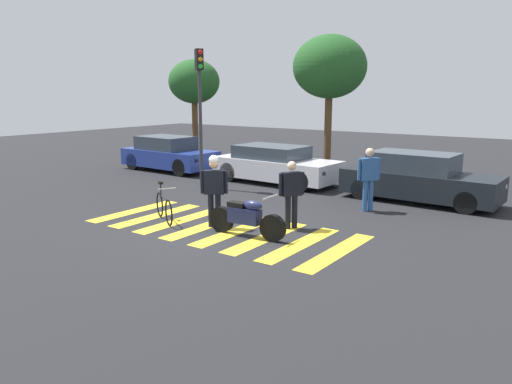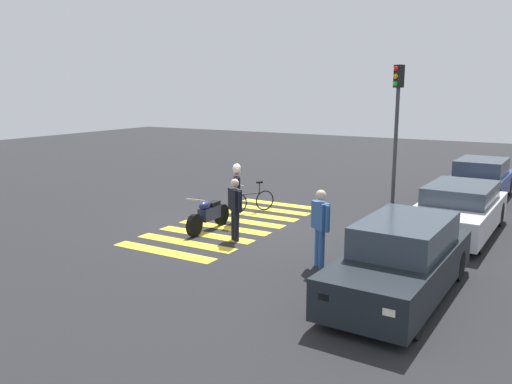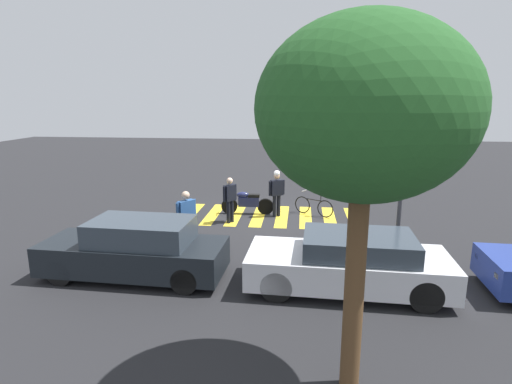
{
  "view_description": "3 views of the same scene",
  "coord_description": "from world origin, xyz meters",
  "px_view_note": "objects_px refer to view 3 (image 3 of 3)",
  "views": [
    {
      "loc": [
        7.46,
        -9.09,
        3.3
      ],
      "look_at": [
        0.32,
        1.04,
        0.78
      ],
      "focal_mm": 34.58,
      "sensor_mm": 36.0,
      "label": 1
    },
    {
      "loc": [
        12.78,
        8.29,
        3.99
      ],
      "look_at": [
        0.88,
        1.35,
        1.27
      ],
      "focal_mm": 36.76,
      "sensor_mm": 36.0,
      "label": 2
    },
    {
      "loc": [
        -1.11,
        15.23,
        4.47
      ],
      "look_at": [
        0.45,
        1.02,
        1.17
      ],
      "focal_mm": 28.83,
      "sensor_mm": 36.0,
      "label": 3
    }
  ],
  "objects_px": {
    "officer_on_foot": "(230,197)",
    "car_black_suv": "(136,250)",
    "officer_by_motorcycle": "(277,190)",
    "leaning_bicycle": "(314,206)",
    "pedestrian_bystander": "(186,216)",
    "car_white_van": "(350,263)",
    "traffic_light_pole": "(404,148)",
    "police_motorcycle": "(248,203)"
  },
  "relations": [
    {
      "from": "pedestrian_bystander",
      "to": "officer_by_motorcycle",
      "type": "bearing_deg",
      "value": -123.14
    },
    {
      "from": "officer_by_motorcycle",
      "to": "pedestrian_bystander",
      "type": "distance_m",
      "value": 4.5
    },
    {
      "from": "police_motorcycle",
      "to": "officer_on_foot",
      "type": "bearing_deg",
      "value": 68.01
    },
    {
      "from": "police_motorcycle",
      "to": "car_black_suv",
      "type": "relative_size",
      "value": 0.44
    },
    {
      "from": "car_white_van",
      "to": "traffic_light_pole",
      "type": "height_order",
      "value": "traffic_light_pole"
    },
    {
      "from": "pedestrian_bystander",
      "to": "officer_on_foot",
      "type": "bearing_deg",
      "value": -106.43
    },
    {
      "from": "officer_on_foot",
      "to": "officer_by_motorcycle",
      "type": "xyz_separation_m",
      "value": [
        -1.63,
        -0.97,
        0.09
      ]
    },
    {
      "from": "officer_by_motorcycle",
      "to": "car_black_suv",
      "type": "xyz_separation_m",
      "value": [
        3.21,
        5.81,
        -0.33
      ]
    },
    {
      "from": "traffic_light_pole",
      "to": "car_white_van",
      "type": "bearing_deg",
      "value": 55.47
    },
    {
      "from": "leaning_bicycle",
      "to": "pedestrian_bystander",
      "type": "height_order",
      "value": "pedestrian_bystander"
    },
    {
      "from": "traffic_light_pole",
      "to": "pedestrian_bystander",
      "type": "bearing_deg",
      "value": 0.81
    },
    {
      "from": "pedestrian_bystander",
      "to": "traffic_light_pole",
      "type": "relative_size",
      "value": 0.38
    },
    {
      "from": "car_black_suv",
      "to": "traffic_light_pole",
      "type": "xyz_separation_m",
      "value": [
        -6.87,
        -2.13,
        2.42
      ]
    },
    {
      "from": "officer_by_motorcycle",
      "to": "car_white_van",
      "type": "xyz_separation_m",
      "value": [
        -2.08,
        5.98,
        -0.37
      ]
    },
    {
      "from": "leaning_bicycle",
      "to": "officer_by_motorcycle",
      "type": "bearing_deg",
      "value": 13.26
    },
    {
      "from": "car_white_van",
      "to": "car_black_suv",
      "type": "distance_m",
      "value": 5.3
    },
    {
      "from": "pedestrian_bystander",
      "to": "car_black_suv",
      "type": "bearing_deg",
      "value": 69.75
    },
    {
      "from": "officer_by_motorcycle",
      "to": "traffic_light_pole",
      "type": "height_order",
      "value": "traffic_light_pole"
    },
    {
      "from": "police_motorcycle",
      "to": "traffic_light_pole",
      "type": "height_order",
      "value": "traffic_light_pole"
    },
    {
      "from": "officer_on_foot",
      "to": "officer_by_motorcycle",
      "type": "relative_size",
      "value": 0.93
    },
    {
      "from": "leaning_bicycle",
      "to": "officer_on_foot",
      "type": "height_order",
      "value": "officer_on_foot"
    },
    {
      "from": "officer_by_motorcycle",
      "to": "traffic_light_pole",
      "type": "xyz_separation_m",
      "value": [
        -3.66,
        3.68,
        2.09
      ]
    },
    {
      "from": "car_white_van",
      "to": "officer_by_motorcycle",
      "type": "bearing_deg",
      "value": -70.79
    },
    {
      "from": "car_black_suv",
      "to": "car_white_van",
      "type": "bearing_deg",
      "value": 178.17
    },
    {
      "from": "pedestrian_bystander",
      "to": "traffic_light_pole",
      "type": "height_order",
      "value": "traffic_light_pole"
    },
    {
      "from": "leaning_bicycle",
      "to": "car_white_van",
      "type": "distance_m",
      "value": 6.35
    },
    {
      "from": "leaning_bicycle",
      "to": "officer_by_motorcycle",
      "type": "relative_size",
      "value": 0.81
    },
    {
      "from": "traffic_light_pole",
      "to": "car_black_suv",
      "type": "bearing_deg",
      "value": 17.19
    },
    {
      "from": "leaning_bicycle",
      "to": "car_black_suv",
      "type": "relative_size",
      "value": 0.31
    },
    {
      "from": "police_motorcycle",
      "to": "leaning_bicycle",
      "type": "distance_m",
      "value": 2.58
    },
    {
      "from": "pedestrian_bystander",
      "to": "car_white_van",
      "type": "distance_m",
      "value": 5.06
    },
    {
      "from": "police_motorcycle",
      "to": "car_black_suv",
      "type": "height_order",
      "value": "car_black_suv"
    },
    {
      "from": "police_motorcycle",
      "to": "car_white_van",
      "type": "bearing_deg",
      "value": 117.47
    },
    {
      "from": "officer_on_foot",
      "to": "traffic_light_pole",
      "type": "distance_m",
      "value": 6.34
    },
    {
      "from": "officer_on_foot",
      "to": "car_black_suv",
      "type": "height_order",
      "value": "officer_on_foot"
    },
    {
      "from": "officer_on_foot",
      "to": "traffic_light_pole",
      "type": "height_order",
      "value": "traffic_light_pole"
    },
    {
      "from": "officer_on_foot",
      "to": "leaning_bicycle",
      "type": "bearing_deg",
      "value": -156.87
    },
    {
      "from": "car_white_van",
      "to": "car_black_suv",
      "type": "relative_size",
      "value": 1.02
    },
    {
      "from": "police_motorcycle",
      "to": "officer_on_foot",
      "type": "distance_m",
      "value": 1.39
    },
    {
      "from": "pedestrian_bystander",
      "to": "car_white_van",
      "type": "height_order",
      "value": "pedestrian_bystander"
    },
    {
      "from": "police_motorcycle",
      "to": "pedestrian_bystander",
      "type": "relative_size",
      "value": 1.15
    },
    {
      "from": "pedestrian_bystander",
      "to": "car_white_van",
      "type": "relative_size",
      "value": 0.38
    }
  ]
}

